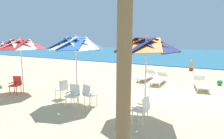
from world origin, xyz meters
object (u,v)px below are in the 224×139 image
(plastic_chair_1, at_px, (62,88))
(plastic_chair_3, at_px, (89,94))
(plastic_chair_2, at_px, (73,94))
(beach_umbrella_0, at_px, (146,46))
(sun_lounger_0, at_px, (201,84))
(beachgoer_seated, at_px, (191,67))
(beach_ball, at_px, (220,83))
(plastic_chair_4, at_px, (16,84))
(plastic_chair_0, at_px, (142,109))
(beach_umbrella_1, at_px, (76,44))
(sun_lounger_1, at_px, (159,79))
(sun_lounger_2, at_px, (146,76))
(beach_umbrella_2, at_px, (20,45))

(plastic_chair_1, bearing_deg, plastic_chair_3, -4.95)
(plastic_chair_2, bearing_deg, beach_umbrella_0, 12.73)
(sun_lounger_0, bearing_deg, beachgoer_seated, 103.07)
(beach_ball, height_order, beachgoer_seated, beachgoer_seated)
(plastic_chair_4, bearing_deg, plastic_chair_0, -0.93)
(beach_umbrella_1, bearing_deg, plastic_chair_4, -171.09)
(plastic_chair_3, distance_m, sun_lounger_1, 5.46)
(beach_umbrella_1, bearing_deg, beachgoer_seated, 77.23)
(beach_ball, bearing_deg, plastic_chair_1, -131.78)
(plastic_chair_0, bearing_deg, sun_lounger_2, 109.92)
(beach_umbrella_2, distance_m, beachgoer_seated, 13.48)
(sun_lounger_1, xyz_separation_m, beach_ball, (3.16, 1.39, -0.12))
(plastic_chair_3, distance_m, beach_ball, 7.99)
(plastic_chair_1, relative_size, sun_lounger_2, 0.40)
(sun_lounger_1, xyz_separation_m, beachgoer_seated, (0.80, 6.53, 0.01))
(plastic_chair_2, bearing_deg, sun_lounger_0, 54.75)
(beach_umbrella_2, bearing_deg, plastic_chair_0, -4.52)
(plastic_chair_4, height_order, beach_ball, plastic_chair_4)
(beach_umbrella_0, height_order, beach_umbrella_2, beach_umbrella_0)
(plastic_chair_4, height_order, beachgoer_seated, beachgoer_seated)
(plastic_chair_2, distance_m, sun_lounger_2, 6.34)
(beachgoer_seated, bearing_deg, plastic_chair_2, -101.34)
(beach_umbrella_0, distance_m, plastic_chair_4, 6.64)
(beach_umbrella_0, bearing_deg, plastic_chair_3, -173.14)
(sun_lounger_0, xyz_separation_m, beachgoer_seated, (-1.53, 6.59, 0.01))
(beach_umbrella_0, height_order, beach_ball, beach_umbrella_0)
(sun_lounger_2, bearing_deg, beach_umbrella_1, -98.00)
(beach_umbrella_0, bearing_deg, beach_umbrella_2, -177.67)
(plastic_chair_4, bearing_deg, sun_lounger_2, 56.60)
(beach_umbrella_1, distance_m, sun_lounger_2, 6.27)
(beach_umbrella_1, relative_size, beach_umbrella_2, 1.03)
(sun_lounger_1, relative_size, beach_ball, 6.89)
(plastic_chair_4, bearing_deg, beach_umbrella_1, 8.91)
(beach_umbrella_0, relative_size, beachgoer_seated, 2.96)
(plastic_chair_2, xyz_separation_m, beach_umbrella_2, (-3.63, 0.36, 1.86))
(beach_umbrella_1, height_order, plastic_chair_3, beach_umbrella_1)
(plastic_chair_0, distance_m, sun_lounger_1, 5.99)
(plastic_chair_2, xyz_separation_m, sun_lounger_0, (3.98, 5.63, -0.22))
(sun_lounger_0, bearing_deg, plastic_chair_2, -125.25)
(beach_umbrella_0, distance_m, sun_lounger_1, 5.60)
(sun_lounger_2, bearing_deg, plastic_chair_2, -95.52)
(plastic_chair_4, height_order, sun_lounger_1, plastic_chair_4)
(plastic_chair_0, xyz_separation_m, plastic_chair_4, (-6.54, 0.11, 0.00))
(beach_umbrella_1, xyz_separation_m, beach_ball, (5.02, 6.61, -2.27))
(plastic_chair_0, bearing_deg, beach_umbrella_1, 168.64)
(plastic_chair_1, distance_m, beach_ball, 8.85)
(sun_lounger_2, xyz_separation_m, beachgoer_seated, (1.84, 5.91, 0.01))
(plastic_chair_0, bearing_deg, plastic_chair_2, 176.89)
(plastic_chair_2, relative_size, plastic_chair_4, 1.00)
(beach_umbrella_1, bearing_deg, plastic_chair_3, -9.81)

